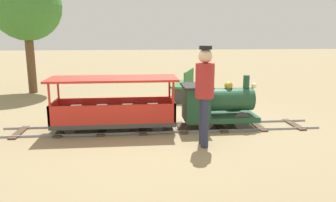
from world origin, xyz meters
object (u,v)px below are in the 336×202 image
Objects in this scene: locomotive at (215,104)px; park_bench at (184,85)px; passenger_car at (114,109)px; conductor_person at (205,88)px; oak_tree_near at (26,6)px.

locomotive is 1.06× the size of park_bench.
passenger_car is 3.28m from park_bench.
passenger_car is 1.73× the size of park_bench.
park_bench is at bearing 147.87° from passenger_car.
conductor_person is 3.80m from park_bench.
locomotive is 0.89× the size of conductor_person.
oak_tree_near reaches higher than conductor_person.
passenger_car is 1.87m from conductor_person.
park_bench is at bearing 176.28° from conductor_person.
locomotive is 6.68m from oak_tree_near.
park_bench is (-2.78, 1.74, -0.01)m from passenger_car.
locomotive is 0.40× the size of oak_tree_near.
conductor_person is 1.19× the size of park_bench.
oak_tree_near is at bearing -147.14° from passenger_car.
park_bench is at bearing 71.64° from oak_tree_near.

